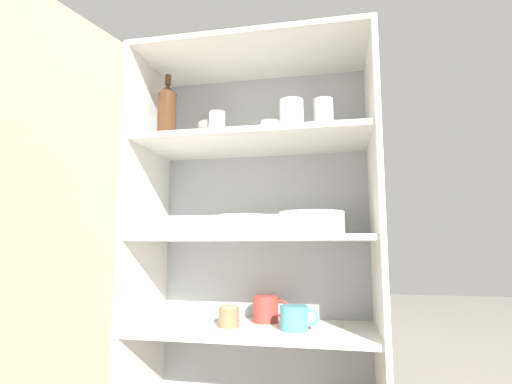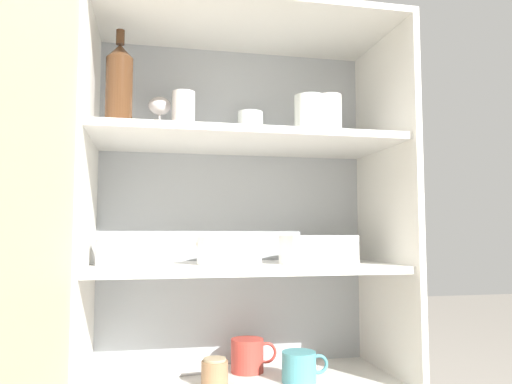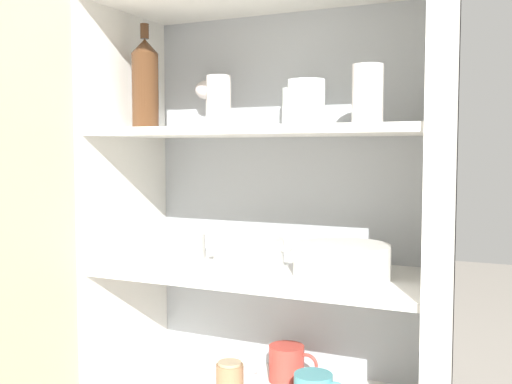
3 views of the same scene
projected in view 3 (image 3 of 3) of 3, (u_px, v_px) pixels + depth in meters
cupboard_back_panel at (293, 246)px, 1.70m from camera, size 0.88×0.02×1.31m
cupboard_side_left at (127, 246)px, 1.71m from camera, size 0.02×0.41×1.31m
cupboard_side_right at (440, 272)px, 1.34m from camera, size 0.02×0.41×1.31m
shelf_board_middle at (265, 273)px, 1.53m from camera, size 0.84×0.38×0.02m
shelf_board_upper at (265, 132)px, 1.50m from camera, size 0.84×0.38×0.02m
tumbler_glass_0 at (219, 103)px, 1.64m from camera, size 0.07×0.07×0.15m
tumbler_glass_1 at (306, 102)px, 1.32m from camera, size 0.08×0.08×0.10m
tumbler_glass_2 at (368, 95)px, 1.39m from camera, size 0.07×0.07×0.14m
tumbler_glass_3 at (297, 109)px, 1.59m from camera, size 0.08×0.08×0.11m
wine_glass_0 at (207, 93)px, 1.71m from camera, size 0.07×0.07×0.14m
wine_bottle at (145, 84)px, 1.63m from camera, size 0.07×0.07×0.28m
plate_stack_white at (342, 261)px, 1.41m from camera, size 0.23×0.23×0.08m
mixing_bowl_large at (168, 245)px, 1.67m from camera, size 0.21×0.21×0.07m
casserole_dish at (249, 253)px, 1.54m from camera, size 0.23×0.18×0.08m
coffee_mug_primary at (287, 363)px, 1.62m from camera, size 0.14×0.10×0.10m
storage_jar at (230, 376)px, 1.56m from camera, size 0.07×0.07×0.07m
serving_spoon at (232, 370)px, 1.69m from camera, size 0.18×0.03×0.01m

